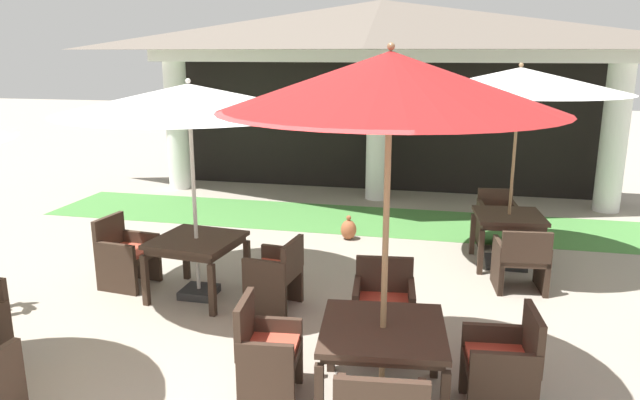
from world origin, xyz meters
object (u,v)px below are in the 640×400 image
object	(u,v)px
patio_chair_mid_right_west	(126,255)
patio_chair_far_back_south	(521,260)
patio_umbrella_mid_right	(189,100)
patio_chair_far_back_north	(496,219)
patio_table_mid_right	(197,246)
patio_table_mid_left	(383,336)
patio_chair_mid_left_north	(384,308)
patio_table_far_back	(509,221)
terracotta_urn	(349,229)
patio_umbrella_mid_left	(390,84)
patio_chair_mid_left_east	(503,366)
patio_chair_mid_right_east	(276,275)
patio_chair_mid_left_west	(266,353)
patio_umbrella_far_back	(520,82)

from	to	relation	value
patio_chair_mid_right_west	patio_chair_far_back_south	distance (m)	4.98
patio_umbrella_mid_right	patio_chair_far_back_north	xyz separation A→B (m)	(3.66, 2.87, -1.98)
patio_table_mid_right	patio_table_mid_left	bearing A→B (deg)	-35.98
patio_chair_mid_left_north	patio_table_far_back	size ratio (longest dim) A/B	0.90
patio_chair_mid_right_west	terracotta_urn	bearing A→B (deg)	142.60
patio_umbrella_mid_left	patio_umbrella_mid_right	world-z (taller)	patio_umbrella_mid_left
patio_chair_mid_left_north	patio_chair_far_back_north	world-z (taller)	patio_chair_mid_left_north
patio_umbrella_mid_left	patio_chair_far_back_north	xyz separation A→B (m)	(1.20, 4.66, -2.28)
patio_table_mid_left	patio_chair_far_back_north	bearing A→B (deg)	75.59
patio_chair_mid_left_east	patio_chair_mid_left_north	distance (m)	1.40
patio_chair_mid_right_west	terracotta_urn	world-z (taller)	patio_chair_mid_right_west
patio_chair_mid_left_north	patio_chair_far_back_north	distance (m)	3.91
patio_chair_mid_right_east	patio_chair_far_back_north	xyz separation A→B (m)	(2.63, 3.00, -0.00)
patio_chair_mid_left_west	patio_table_mid_left	bearing A→B (deg)	90.00
patio_chair_mid_left_east	patio_chair_mid_right_west	distance (m)	4.84
patio_table_mid_right	patio_chair_mid_right_east	distance (m)	1.06
patio_chair_far_back_north	terracotta_urn	size ratio (longest dim) A/B	2.12
patio_umbrella_mid_right	patio_umbrella_far_back	bearing A→B (deg)	27.68
patio_chair_mid_right_east	patio_chair_mid_left_north	bearing A→B (deg)	-110.65
patio_table_far_back	patio_chair_far_back_north	xyz separation A→B (m)	(-0.10, 0.90, -0.23)
patio_umbrella_mid_left	patio_table_mid_left	bearing A→B (deg)	-116.57
patio_table_mid_left	patio_chair_mid_left_west	distance (m)	1.01
patio_umbrella_mid_left	patio_table_far_back	xyz separation A→B (m)	(1.29, 3.76, -2.05)
patio_table_mid_right	patio_umbrella_far_back	bearing A→B (deg)	27.68
patio_table_mid_right	patio_chair_mid_right_east	size ratio (longest dim) A/B	1.26
patio_chair_mid_left_north	patio_umbrella_mid_right	distance (m)	3.17
patio_chair_mid_right_east	patio_chair_mid_right_west	size ratio (longest dim) A/B	0.94
patio_chair_mid_left_east	patio_chair_mid_right_west	world-z (taller)	patio_chair_mid_left_east
patio_table_mid_right	patio_chair_far_back_south	size ratio (longest dim) A/B	1.28
patio_umbrella_mid_left	patio_chair_mid_left_north	xyz separation A→B (m)	(-0.11, 0.98, -2.26)
patio_table_mid_right	patio_chair_mid_right_east	xyz separation A→B (m)	(1.03, -0.12, -0.24)
patio_chair_mid_left_west	patio_chair_far_back_north	world-z (taller)	patio_chair_mid_left_west
patio_chair_mid_left_east	patio_chair_mid_right_east	bearing A→B (deg)	50.94
patio_table_mid_left	patio_table_far_back	size ratio (longest dim) A/B	1.14
patio_chair_far_back_south	patio_chair_far_back_north	world-z (taller)	patio_chair_far_back_north
patio_umbrella_mid_left	patio_chair_far_back_south	xyz separation A→B (m)	(1.39, 2.85, -2.29)
patio_umbrella_mid_left	patio_chair_mid_right_east	size ratio (longest dim) A/B	3.54
patio_chair_far_back_south	patio_chair_far_back_north	size ratio (longest dim) A/B	0.99
patio_table_mid_left	patio_umbrella_mid_right	distance (m)	3.52
patio_chair_mid_left_west	patio_chair_mid_right_east	size ratio (longest dim) A/B	1.07
patio_chair_mid_right_east	patio_table_far_back	bearing A→B (deg)	-45.83
patio_chair_mid_right_east	terracotta_urn	size ratio (longest dim) A/B	2.13
patio_chair_mid_left_west	patio_table_mid_right	size ratio (longest dim) A/B	0.85
patio_chair_mid_left_north	patio_chair_mid_right_west	xyz separation A→B (m)	(-3.40, 0.93, -0.02)
patio_umbrella_mid_right	patio_chair_far_back_south	distance (m)	4.47
patio_umbrella_mid_left	patio_chair_far_back_south	world-z (taller)	patio_umbrella_mid_left
patio_table_mid_right	patio_chair_mid_right_west	xyz separation A→B (m)	(-1.04, 0.12, -0.24)
patio_table_mid_right	patio_chair_far_back_south	xyz separation A→B (m)	(3.85, 1.06, -0.25)
patio_chair_mid_left_north	patio_chair_mid_left_west	size ratio (longest dim) A/B	0.99
patio_chair_mid_left_east	patio_umbrella_far_back	size ratio (longest dim) A/B	0.32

